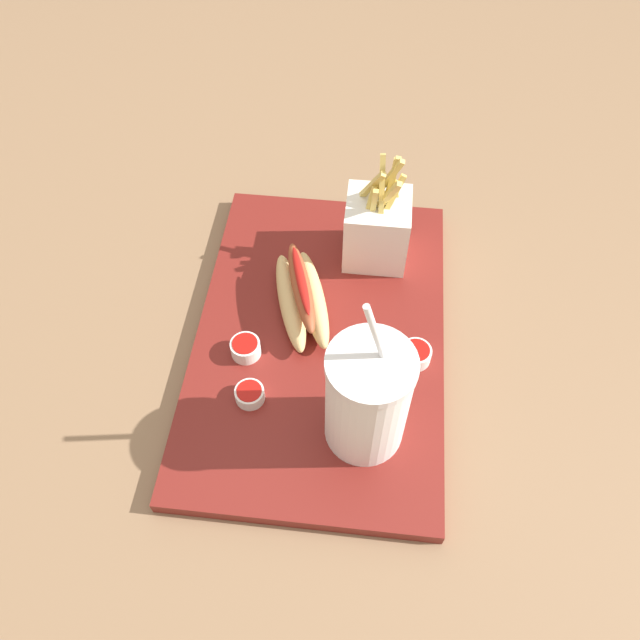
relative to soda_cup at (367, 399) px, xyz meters
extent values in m
cube|color=#8C6B4C|center=(0.13, 0.07, -0.11)|extent=(2.40, 2.40, 0.02)
cube|color=maroon|center=(0.13, 0.07, -0.09)|extent=(0.50, 0.32, 0.02)
cylinder|color=white|center=(0.00, 0.00, -0.01)|extent=(0.09, 0.09, 0.14)
cylinder|color=white|center=(0.00, 0.00, 0.07)|extent=(0.09, 0.09, 0.01)
cylinder|color=white|center=(0.01, 0.00, 0.12)|extent=(0.02, 0.03, 0.09)
cube|color=white|center=(0.28, 0.00, -0.03)|extent=(0.08, 0.09, 0.10)
cube|color=#E5C660|center=(0.29, 0.00, 0.03)|extent=(0.01, 0.03, 0.05)
cube|color=#E5C660|center=(0.28, -0.01, 0.04)|extent=(0.02, 0.03, 0.06)
cube|color=#E5C660|center=(0.29, -0.02, 0.03)|extent=(0.02, 0.02, 0.06)
cube|color=#E5C660|center=(0.27, 0.02, 0.02)|extent=(0.02, 0.02, 0.06)
cube|color=#E5C660|center=(0.27, -0.01, 0.05)|extent=(0.03, 0.03, 0.07)
cube|color=#E5C660|center=(0.27, 0.01, 0.03)|extent=(0.01, 0.01, 0.06)
cube|color=#E5C660|center=(0.29, 0.02, 0.04)|extent=(0.03, 0.04, 0.07)
cube|color=#E5C660|center=(0.29, -0.01, 0.04)|extent=(0.02, 0.01, 0.09)
cube|color=#E5C660|center=(0.28, 0.00, 0.05)|extent=(0.04, 0.01, 0.08)
cube|color=#E5C660|center=(0.29, 0.00, 0.05)|extent=(0.02, 0.04, 0.09)
cube|color=#E5C660|center=(0.29, -0.01, 0.04)|extent=(0.01, 0.02, 0.09)
ellipsoid|color=#DBB775|center=(0.18, 0.08, -0.06)|extent=(0.16, 0.08, 0.03)
ellipsoid|color=#DBB775|center=(0.17, 0.11, -0.06)|extent=(0.16, 0.08, 0.03)
ellipsoid|color=#994728|center=(0.17, 0.09, -0.03)|extent=(0.15, 0.07, 0.02)
ellipsoid|color=red|center=(0.17, 0.09, -0.02)|extent=(0.11, 0.04, 0.01)
cylinder|color=white|center=(0.11, -0.06, -0.07)|extent=(0.04, 0.04, 0.02)
cylinder|color=#B2140F|center=(0.11, -0.06, -0.06)|extent=(0.03, 0.03, 0.01)
cylinder|color=white|center=(0.09, 0.16, -0.07)|extent=(0.04, 0.04, 0.02)
cylinder|color=#B2140F|center=(0.09, 0.16, -0.06)|extent=(0.03, 0.03, 0.01)
cylinder|color=white|center=(0.03, 0.14, -0.07)|extent=(0.04, 0.04, 0.02)
cylinder|color=#B2140F|center=(0.03, 0.14, -0.06)|extent=(0.03, 0.03, 0.01)
camera|label=1|loc=(-0.33, 0.02, 0.60)|focal=35.12mm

